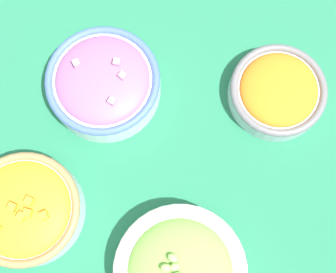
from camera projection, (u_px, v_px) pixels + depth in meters
The scene contains 5 objects.
ground_plane at pixel (168, 141), 0.74m from camera, with size 3.00×3.00×0.00m, color #23704C.
bowl_red_onion at pixel (104, 83), 0.72m from camera, with size 0.18×0.18×0.07m.
bowl_lettuce at pixel (180, 271), 0.66m from camera, with size 0.19×0.19×0.08m.
bowl_squash at pixel (25, 210), 0.68m from camera, with size 0.17×0.17×0.07m.
bowl_carrots at pixel (278, 91), 0.73m from camera, with size 0.15×0.15×0.05m.
Camera 1 is at (0.14, 0.08, 0.72)m, focal length 50.00 mm.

